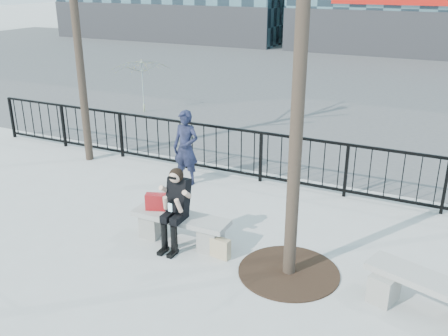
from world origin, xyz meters
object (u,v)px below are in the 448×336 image
at_px(bench_second, 429,292).
at_px(standing_man, 186,148).
at_px(seated_woman, 175,209).
at_px(bench_main, 181,226).

relative_size(bench_second, standing_man, 1.05).
bearing_deg(seated_woman, standing_man, 115.99).
height_order(bench_second, standing_man, standing_man).
xyz_separation_m(seated_woman, standing_man, (-1.16, 2.39, 0.12)).
relative_size(bench_main, standing_man, 1.05).
xyz_separation_m(bench_main, standing_man, (-1.16, 2.23, 0.49)).
bearing_deg(standing_man, seated_woman, -63.20).
distance_m(bench_main, seated_woman, 0.40).
bearing_deg(bench_second, seated_woman, -162.65).
height_order(bench_second, seated_woman, seated_woman).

